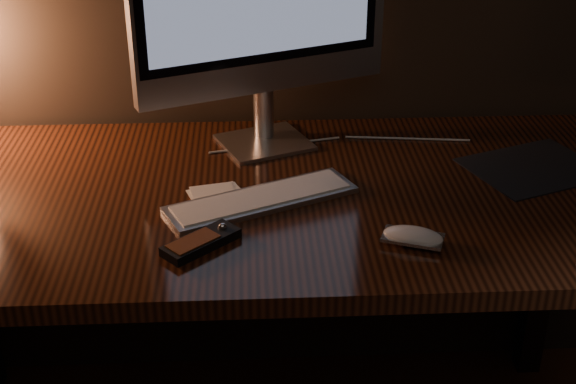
{
  "coord_description": "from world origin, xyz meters",
  "views": [
    {
      "loc": [
        -0.02,
        0.41,
        1.5
      ],
      "look_at": [
        0.05,
        1.73,
        0.81
      ],
      "focal_mm": 50.0,
      "sensor_mm": 36.0,
      "label": 1
    }
  ],
  "objects_px": {
    "keyboard": "(262,199)",
    "mouse": "(413,238)",
    "desk": "(262,229)",
    "media_remote": "(201,242)"
  },
  "relations": [
    {
      "from": "keyboard",
      "to": "media_remote",
      "type": "distance_m",
      "value": 0.2
    },
    {
      "from": "keyboard",
      "to": "media_remote",
      "type": "height_order",
      "value": "media_remote"
    },
    {
      "from": "keyboard",
      "to": "mouse",
      "type": "bearing_deg",
      "value": -57.0
    },
    {
      "from": "desk",
      "to": "keyboard",
      "type": "bearing_deg",
      "value": -90.82
    },
    {
      "from": "desk",
      "to": "media_remote",
      "type": "height_order",
      "value": "media_remote"
    },
    {
      "from": "keyboard",
      "to": "mouse",
      "type": "height_order",
      "value": "mouse"
    },
    {
      "from": "keyboard",
      "to": "media_remote",
      "type": "relative_size",
      "value": 2.64
    },
    {
      "from": "desk",
      "to": "media_remote",
      "type": "bearing_deg",
      "value": -112.13
    },
    {
      "from": "desk",
      "to": "media_remote",
      "type": "distance_m",
      "value": 0.33
    },
    {
      "from": "desk",
      "to": "keyboard",
      "type": "height_order",
      "value": "keyboard"
    }
  ]
}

